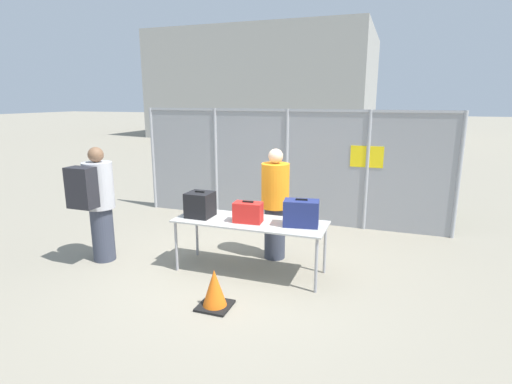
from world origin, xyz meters
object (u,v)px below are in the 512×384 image
at_px(inspection_table, 250,224).
at_px(suitcase_navy, 301,213).
at_px(security_worker_near, 275,203).
at_px(suitcase_red, 248,212).
at_px(traveler_hooded, 97,200).
at_px(traffic_cone, 215,290).
at_px(utility_trailer, 340,189).
at_px(suitcase_black, 200,204).

xyz_separation_m(inspection_table, suitcase_navy, (0.73, 0.02, 0.23)).
bearing_deg(security_worker_near, suitcase_red, 79.52).
distance_m(traveler_hooded, traffic_cone, 2.47).
bearing_deg(suitcase_navy, utility_trailer, 90.25).
height_order(inspection_table, suitcase_red, suitcase_red).
bearing_deg(traffic_cone, suitcase_navy, 55.16).
bearing_deg(traveler_hooded, traffic_cone, -38.78).
bearing_deg(suitcase_red, suitcase_black, 178.24).
distance_m(inspection_table, utility_trailer, 4.18).
height_order(suitcase_navy, traffic_cone, suitcase_navy).
xyz_separation_m(inspection_table, security_worker_near, (0.18, 0.64, 0.17)).
bearing_deg(utility_trailer, security_worker_near, -98.76).
xyz_separation_m(traveler_hooded, traffic_cone, (2.25, -0.69, -0.75)).
height_order(suitcase_black, suitcase_red, suitcase_black).
xyz_separation_m(suitcase_navy, security_worker_near, (-0.55, 0.62, -0.06)).
relative_size(inspection_table, traveler_hooded, 1.23).
relative_size(inspection_table, suitcase_black, 5.62).
relative_size(suitcase_red, suitcase_navy, 0.81).
bearing_deg(traffic_cone, suitcase_red, 87.60).
distance_m(utility_trailer, traffic_cone, 5.27).
height_order(traveler_hooded, utility_trailer, traveler_hooded).
height_order(suitcase_black, security_worker_near, security_worker_near).
height_order(suitcase_navy, security_worker_near, security_worker_near).
height_order(suitcase_navy, utility_trailer, suitcase_navy).
distance_m(suitcase_black, traffic_cone, 1.47).
distance_m(suitcase_black, suitcase_red, 0.76).
relative_size(inspection_table, traffic_cone, 4.47).
bearing_deg(security_worker_near, traffic_cone, 86.72).
relative_size(suitcase_navy, traffic_cone, 1.03).
relative_size(suitcase_navy, security_worker_near, 0.29).
height_order(suitcase_black, suitcase_navy, suitcase_black).
bearing_deg(inspection_table, suitcase_red, -93.53).
distance_m(inspection_table, traffic_cone, 1.21).
bearing_deg(suitcase_red, utility_trailer, 80.25).
distance_m(suitcase_red, utility_trailer, 4.26).
height_order(suitcase_black, utility_trailer, suitcase_black).
bearing_deg(traffic_cone, security_worker_near, 82.59).
xyz_separation_m(suitcase_red, utility_trailer, (0.72, 4.17, -0.50)).
distance_m(suitcase_red, security_worker_near, 0.72).
xyz_separation_m(utility_trailer, traffic_cone, (-0.76, -5.21, -0.19)).
height_order(suitcase_red, utility_trailer, suitcase_red).
bearing_deg(utility_trailer, inspection_table, -99.85).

